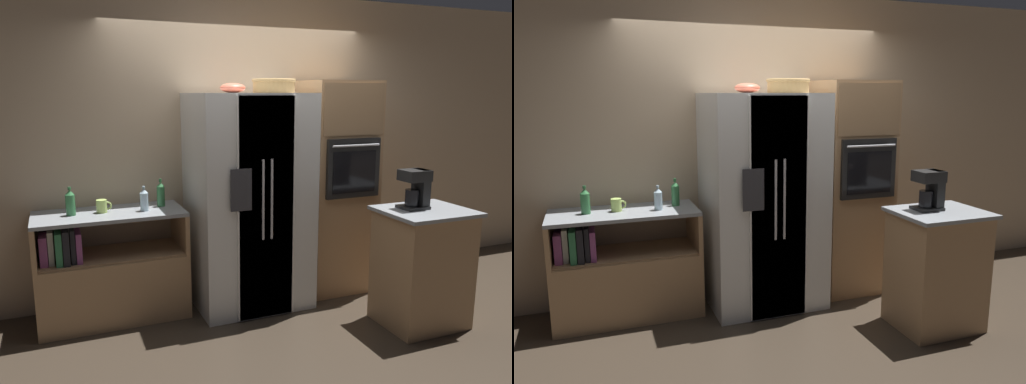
% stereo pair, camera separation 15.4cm
% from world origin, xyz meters
% --- Properties ---
extents(ground_plane, '(20.00, 20.00, 0.00)m').
position_xyz_m(ground_plane, '(0.00, 0.00, 0.00)').
color(ground_plane, '#382D23').
extents(wall_back, '(12.00, 0.06, 2.80)m').
position_xyz_m(wall_back, '(0.00, 0.48, 1.40)').
color(wall_back, tan).
rests_on(wall_back, ground_plane).
extents(counter_left, '(1.21, 0.57, 0.92)m').
position_xyz_m(counter_left, '(-1.28, 0.16, 0.35)').
color(counter_left, '#A87F56').
rests_on(counter_left, ground_plane).
extents(refrigerator, '(1.00, 0.84, 1.89)m').
position_xyz_m(refrigerator, '(-0.07, 0.04, 0.95)').
color(refrigerator, silver).
rests_on(refrigerator, ground_plane).
extents(wall_oven, '(0.66, 0.73, 2.01)m').
position_xyz_m(wall_oven, '(0.83, 0.11, 1.01)').
color(wall_oven, '#A87F56').
rests_on(wall_oven, ground_plane).
extents(island_counter, '(0.70, 0.59, 0.98)m').
position_xyz_m(island_counter, '(1.08, -0.92, 0.49)').
color(island_counter, '#A87F56').
rests_on(island_counter, ground_plane).
extents(wicker_basket, '(0.38, 0.38, 0.12)m').
position_xyz_m(wicker_basket, '(0.14, -0.03, 1.96)').
color(wicker_basket, tan).
rests_on(wicker_basket, refrigerator).
extents(fruit_bowl, '(0.22, 0.22, 0.08)m').
position_xyz_m(fruit_bowl, '(-0.17, 0.14, 1.94)').
color(fruit_bowl, '#DB664C').
rests_on(fruit_bowl, refrigerator).
extents(bottle_tall, '(0.07, 0.07, 0.21)m').
position_xyz_m(bottle_tall, '(-0.98, 0.11, 1.02)').
color(bottle_tall, silver).
rests_on(bottle_tall, counter_left).
extents(bottle_short, '(0.07, 0.07, 0.23)m').
position_xyz_m(bottle_short, '(-1.56, 0.17, 1.03)').
color(bottle_short, '#33723F').
rests_on(bottle_short, counter_left).
extents(bottle_wide, '(0.07, 0.07, 0.24)m').
position_xyz_m(bottle_wide, '(-0.82, 0.23, 1.03)').
color(bottle_wide, '#33723F').
rests_on(bottle_wide, counter_left).
extents(mug, '(0.12, 0.09, 0.11)m').
position_xyz_m(mug, '(-1.31, 0.17, 0.98)').
color(mug, '#B2D166').
rests_on(mug, counter_left).
extents(coffee_maker, '(0.21, 0.18, 0.32)m').
position_xyz_m(coffee_maker, '(1.03, -0.86, 1.15)').
color(coffee_maker, black).
rests_on(coffee_maker, island_counter).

